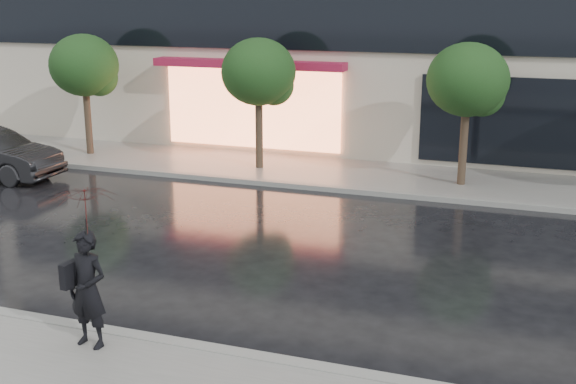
% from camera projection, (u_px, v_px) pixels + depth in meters
% --- Properties ---
extents(ground, '(120.00, 120.00, 0.00)m').
position_uv_depth(ground, '(207.00, 322.00, 11.88)').
color(ground, black).
rests_on(ground, ground).
extents(sidewalk_far, '(60.00, 3.50, 0.12)m').
position_uv_depth(sidewalk_far, '(358.00, 175.00, 21.19)').
color(sidewalk_far, slate).
rests_on(sidewalk_far, ground).
extents(curb_near, '(60.00, 0.25, 0.14)m').
position_uv_depth(curb_near, '(179.00, 345.00, 10.95)').
color(curb_near, gray).
rests_on(curb_near, ground).
extents(curb_far, '(60.00, 0.25, 0.14)m').
position_uv_depth(curb_far, '(342.00, 190.00, 19.59)').
color(curb_far, gray).
rests_on(curb_far, ground).
extents(tree_far_west, '(2.20, 2.20, 3.99)m').
position_uv_depth(tree_far_west, '(86.00, 68.00, 23.07)').
color(tree_far_west, '#33261C').
rests_on(tree_far_west, ground).
extents(tree_mid_west, '(2.20, 2.20, 3.99)m').
position_uv_depth(tree_mid_west, '(261.00, 74.00, 21.16)').
color(tree_mid_west, '#33261C').
rests_on(tree_mid_west, ground).
extents(tree_mid_east, '(2.20, 2.20, 3.99)m').
position_uv_depth(tree_mid_east, '(470.00, 83.00, 19.25)').
color(tree_mid_east, '#33261C').
rests_on(tree_mid_east, ground).
extents(pedestrian_with_umbrella, '(1.03, 1.04, 2.47)m').
position_uv_depth(pedestrian_with_umbrella, '(86.00, 246.00, 10.43)').
color(pedestrian_with_umbrella, black).
rests_on(pedestrian_with_umbrella, sidewalk_near).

